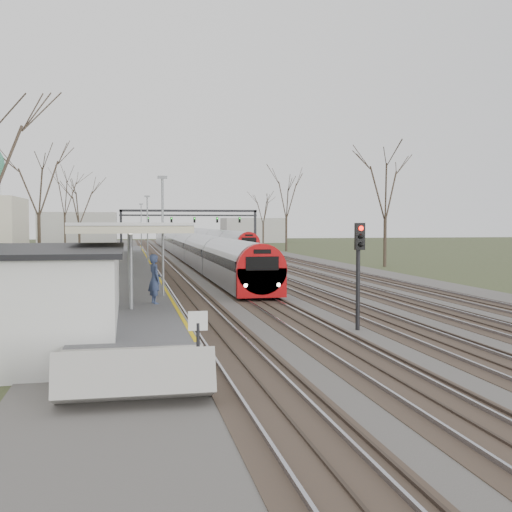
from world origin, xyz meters
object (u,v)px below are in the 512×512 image
Objects in this scene: signal_post at (359,260)px; train_far at (214,239)px; passenger at (155,279)px; train_near at (184,245)px.

train_far is at bearing 86.21° from signal_post.
train_far is 14.69× the size of signal_post.
passenger is (-12.66, -77.14, 0.48)m from train_far.
signal_post is at bearing -120.74° from passenger.
train_near reaches higher than passenger.
signal_post is (1.75, -53.92, 1.25)m from train_near.
train_near is 1.50× the size of train_far.
signal_post reaches higher than train_near.
train_near and train_far have the same top height.
train_far is 31.43× the size of passenger.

